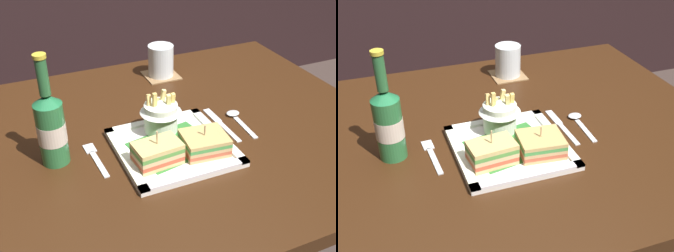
{
  "view_description": "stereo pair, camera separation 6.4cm",
  "coord_description": "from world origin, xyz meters",
  "views": [
    {
      "loc": [
        -0.35,
        -0.81,
        1.29
      ],
      "look_at": [
        -0.01,
        -0.04,
        0.77
      ],
      "focal_mm": 45.91,
      "sensor_mm": 36.0,
      "label": 1
    },
    {
      "loc": [
        -0.29,
        -0.84,
        1.29
      ],
      "look_at": [
        -0.01,
        -0.04,
        0.77
      ],
      "focal_mm": 45.91,
      "sensor_mm": 36.0,
      "label": 2
    }
  ],
  "objects": [
    {
      "name": "fries_cup",
      "position": [
        -0.01,
        -0.01,
        0.79
      ],
      "size": [
        0.1,
        0.1,
        0.1
      ],
      "color": "white",
      "rests_on": "square_plate"
    },
    {
      "name": "beer_bottle",
      "position": [
        -0.26,
        -0.01,
        0.82
      ],
      "size": [
        0.06,
        0.06,
        0.25
      ],
      "color": "#2C6D39",
      "rests_on": "dining_table"
    },
    {
      "name": "fork",
      "position": [
        -0.18,
        -0.04,
        0.73
      ],
      "size": [
        0.03,
        0.14,
        0.0
      ],
      "color": "silver",
      "rests_on": "dining_table"
    },
    {
      "name": "spoon",
      "position": [
        0.2,
        -0.02,
        0.73
      ],
      "size": [
        0.04,
        0.13,
        0.01
      ],
      "color": "silver",
      "rests_on": "dining_table"
    },
    {
      "name": "sandwich_half_right",
      "position": [
        0.05,
        -0.12,
        0.76
      ],
      "size": [
        0.11,
        0.1,
        0.07
      ],
      "color": "tan",
      "rests_on": "square_plate"
    },
    {
      "name": "square_plate",
      "position": [
        -0.01,
        -0.08,
        0.74
      ],
      "size": [
        0.25,
        0.25,
        0.02
      ],
      "color": "white",
      "rests_on": "dining_table"
    },
    {
      "name": "knife",
      "position": [
        0.15,
        -0.02,
        0.73
      ],
      "size": [
        0.02,
        0.17,
        0.0
      ],
      "color": "silver",
      "rests_on": "dining_table"
    },
    {
      "name": "dining_table",
      "position": [
        0.0,
        0.0,
        0.59
      ],
      "size": [
        1.11,
        0.86,
        0.73
      ],
      "color": "#361D0D",
      "rests_on": "ground_plane"
    },
    {
      "name": "sandwich_half_left",
      "position": [
        -0.07,
        -0.12,
        0.76
      ],
      "size": [
        0.1,
        0.07,
        0.08
      ],
      "color": "tan",
      "rests_on": "square_plate"
    },
    {
      "name": "drink_coaster",
      "position": [
        0.12,
        0.3,
        0.73
      ],
      "size": [
        0.1,
        0.1,
        0.0
      ],
      "primitive_type": "cube",
      "color": "#936D46",
      "rests_on": "dining_table"
    },
    {
      "name": "water_glass",
      "position": [
        0.12,
        0.3,
        0.77
      ],
      "size": [
        0.08,
        0.08,
        0.09
      ],
      "color": "silver",
      "rests_on": "dining_table"
    }
  ]
}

